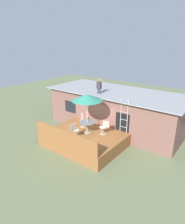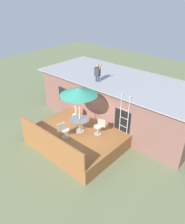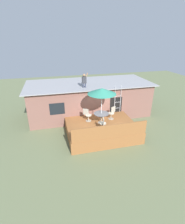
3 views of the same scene
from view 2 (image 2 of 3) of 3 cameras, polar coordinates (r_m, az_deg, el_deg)
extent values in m
plane|color=#66704C|center=(12.15, -3.58, -8.21)|extent=(40.00, 40.00, 0.00)
cube|color=brown|center=(13.79, 6.89, 3.25)|extent=(10.00, 4.00, 2.76)
cube|color=#99999E|center=(13.23, 7.25, 8.74)|extent=(10.50, 4.50, 0.06)
cube|color=black|center=(14.13, -7.45, 4.65)|extent=(1.10, 0.03, 0.90)
cube|color=black|center=(11.67, 7.89, -3.90)|extent=(1.00, 0.03, 2.00)
cube|color=brown|center=(11.91, -3.64, -6.69)|extent=(4.77, 3.98, 0.80)
cube|color=brown|center=(10.42, -11.42, -7.47)|extent=(4.67, 0.08, 0.90)
cylinder|color=#A59E8C|center=(11.69, -3.35, -4.98)|extent=(0.48, 0.48, 0.03)
cylinder|color=#A59E8C|center=(11.49, -3.40, -3.52)|extent=(0.07, 0.07, 0.71)
cylinder|color=#4C4C51|center=(11.30, -3.46, -1.99)|extent=(1.04, 1.04, 0.03)
cylinder|color=silver|center=(11.06, -3.53, 0.09)|extent=(0.04, 0.04, 2.40)
cone|color=#338C72|center=(10.55, -3.72, 5.55)|extent=(1.90, 1.90, 0.38)
cylinder|color=silver|center=(11.26, 7.50, -0.15)|extent=(0.04, 0.04, 2.20)
cylinder|color=silver|center=(11.04, 9.53, -0.96)|extent=(0.04, 0.04, 2.20)
cylinder|color=silver|center=(11.53, 8.23, -3.78)|extent=(0.48, 0.03, 0.03)
cylinder|color=silver|center=(11.27, 8.41, -1.65)|extent=(0.48, 0.03, 0.03)
cylinder|color=silver|center=(11.02, 8.60, 0.57)|extent=(0.48, 0.03, 0.03)
cylinder|color=silver|center=(10.80, 8.79, 2.90)|extent=(0.48, 0.03, 0.03)
cylinder|color=#33384C|center=(12.63, 1.02, 8.93)|extent=(0.10, 0.10, 0.34)
cylinder|color=#33384C|center=(12.53, 1.58, 8.76)|extent=(0.10, 0.10, 0.34)
cube|color=#333338|center=(12.44, 1.32, 10.66)|extent=(0.32, 0.20, 0.50)
sphere|color=#997051|center=(12.33, 1.34, 12.24)|extent=(0.20, 0.20, 0.20)
cylinder|color=#997051|center=(12.24, 1.99, 11.80)|extent=(0.26, 0.08, 0.44)
cylinder|color=#A59E8C|center=(12.47, -4.28, -2.61)|extent=(0.40, 0.40, 0.02)
cylinder|color=#A59E8C|center=(12.36, -4.32, -1.74)|extent=(0.06, 0.06, 0.44)
cylinder|color=#A59E8C|center=(12.24, -4.36, -0.82)|extent=(0.44, 0.44, 0.04)
cube|color=#A59E8C|center=(12.30, -4.58, 0.60)|extent=(0.36, 0.25, 0.44)
cylinder|color=#A59E8C|center=(11.45, 1.40, -5.78)|extent=(0.40, 0.40, 0.02)
cylinder|color=#A59E8C|center=(11.32, 1.42, -4.87)|extent=(0.06, 0.06, 0.44)
cylinder|color=#A59E8C|center=(11.20, 1.43, -3.89)|extent=(0.44, 0.44, 0.04)
cube|color=#A59E8C|center=(11.03, 2.45, -3.00)|extent=(0.38, 0.21, 0.44)
cylinder|color=#A59E8C|center=(11.29, -7.22, -6.60)|extent=(0.40, 0.40, 0.02)
cylinder|color=#A59E8C|center=(11.16, -7.29, -5.69)|extent=(0.06, 0.06, 0.44)
cylinder|color=#A59E8C|center=(11.04, -7.37, -4.71)|extent=(0.44, 0.44, 0.04)
cube|color=#A59E8C|center=(10.82, -8.35, -4.01)|extent=(0.11, 0.40, 0.44)
camera|label=1|loc=(2.49, -134.48, -46.20)|focal=31.81mm
camera|label=3|loc=(10.69, -67.02, 6.52)|focal=27.05mm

